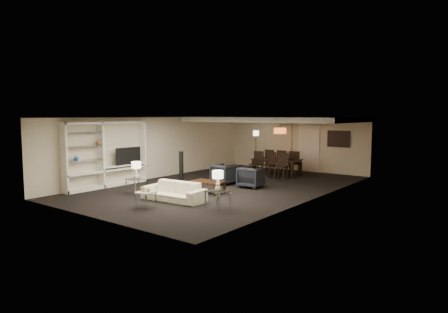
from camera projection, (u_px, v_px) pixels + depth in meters
floor at (224, 187)px, 14.47m from camera, size 11.00×11.00×0.00m
ceiling at (224, 117)px, 14.21m from camera, size 7.00×11.00×0.02m
wall_back at (295, 144)px, 18.68m from camera, size 7.00×0.02×2.50m
wall_front at (91, 169)px, 10.00m from camera, size 7.00×0.02×2.50m
wall_left at (157, 148)px, 16.46m from camera, size 0.02×11.00×2.50m
wall_right at (314, 159)px, 12.22m from camera, size 0.02×11.00×2.50m
ceiling_soffit at (274, 119)px, 16.98m from camera, size 7.00×4.00×0.20m
curtains at (278, 144)px, 19.16m from camera, size 1.50×0.12×2.40m
door at (309, 149)px, 18.25m from camera, size 0.90×0.05×2.10m
painting at (339, 139)px, 17.34m from camera, size 0.95×0.04×0.65m
media_unit at (107, 155)px, 14.30m from camera, size 0.38×3.40×2.35m
pendant_light at (280, 131)px, 16.85m from camera, size 0.52×0.52×0.24m
sofa at (174, 191)px, 12.04m from camera, size 2.05×0.95×0.58m
coffee_table at (208, 187)px, 13.32m from camera, size 1.12×0.69×0.39m
armchair_left at (224, 174)px, 15.00m from camera, size 0.84×0.86×0.74m
armchair_right at (251, 177)px, 14.28m from camera, size 0.88×0.90×0.74m
side_table_left at (137, 186)px, 13.08m from camera, size 0.59×0.59×0.51m
side_table_right at (218, 200)px, 11.02m from camera, size 0.57×0.57×0.51m
table_lamp_left at (136, 170)px, 13.02m from camera, size 0.34×0.34×0.56m
table_lamp_right at (218, 181)px, 10.96m from camera, size 0.32×0.32×0.56m
marble_table at (146, 200)px, 11.18m from camera, size 0.49×0.49×0.45m
gold_gourd_a at (143, 189)px, 11.21m from camera, size 0.15×0.15×0.15m
gold_gourd_b at (148, 190)px, 11.09m from camera, size 0.13×0.13×0.13m
television at (126, 156)px, 14.96m from camera, size 1.11×0.15×0.64m
vase_blue at (76, 158)px, 13.34m from camera, size 0.18×0.18×0.19m
vase_amber at (99, 142)px, 14.01m from camera, size 0.17×0.17×0.18m
floor_speaker at (181, 167)px, 15.48m from camera, size 0.16×0.16×1.18m
dining_table at (276, 167)px, 17.09m from camera, size 2.09×1.29×0.71m
chair_nl at (256, 164)px, 16.93m from camera, size 0.51×0.51×1.05m
chair_nm at (268, 165)px, 16.56m from camera, size 0.53×0.53×1.05m
chair_nr at (281, 166)px, 16.20m from camera, size 0.53×0.53×1.05m
chair_fl at (272, 161)px, 17.95m from camera, size 0.50×0.50×1.05m
chair_fm at (284, 162)px, 17.59m from camera, size 0.50×0.50×1.05m
chair_fr at (296, 163)px, 17.23m from camera, size 0.54×0.54×1.05m
floor_lamp at (256, 150)px, 18.97m from camera, size 0.28×0.28×1.85m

